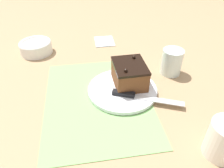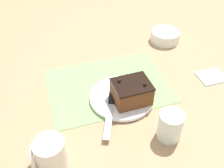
# 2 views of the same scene
# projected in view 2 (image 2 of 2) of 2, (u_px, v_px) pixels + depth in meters

# --- Properties ---
(ground_plane) EXTENTS (3.00, 3.00, 0.00)m
(ground_plane) POSITION_uv_depth(u_px,v_px,m) (108.00, 86.00, 1.02)
(ground_plane) COLOR #9E7F5B
(placemat_woven) EXTENTS (0.46, 0.34, 0.00)m
(placemat_woven) POSITION_uv_depth(u_px,v_px,m) (108.00, 85.00, 1.02)
(placemat_woven) COLOR #7AB266
(placemat_woven) RESTS_ON ground_plane
(cake_plate) EXTENTS (0.23, 0.23, 0.01)m
(cake_plate) POSITION_uv_depth(u_px,v_px,m) (122.00, 97.00, 0.96)
(cake_plate) COLOR white
(cake_plate) RESTS_ON placemat_woven
(chocolate_cake) EXTENTS (0.13, 0.11, 0.09)m
(chocolate_cake) POSITION_uv_depth(u_px,v_px,m) (131.00, 92.00, 0.92)
(chocolate_cake) COLOR brown
(chocolate_cake) RESTS_ON cake_plate
(serving_knife) EXTENTS (0.11, 0.22, 0.01)m
(serving_knife) POSITION_uv_depth(u_px,v_px,m) (111.00, 104.00, 0.92)
(serving_knife) COLOR black
(serving_knife) RESTS_ON cake_plate
(drinking_glass) EXTENTS (0.08, 0.08, 0.10)m
(drinking_glass) POSITION_uv_depth(u_px,v_px,m) (170.00, 126.00, 0.81)
(drinking_glass) COLOR silver
(drinking_glass) RESTS_ON ground_plane
(small_bowl) EXTENTS (0.14, 0.14, 0.05)m
(small_bowl) POSITION_uv_depth(u_px,v_px,m) (165.00, 36.00, 1.25)
(small_bowl) COLOR white
(small_bowl) RESTS_ON ground_plane
(coffee_mug) EXTENTS (0.10, 0.09, 0.10)m
(coffee_mug) POSITION_uv_depth(u_px,v_px,m) (50.00, 154.00, 0.73)
(coffee_mug) COLOR silver
(coffee_mug) RESTS_ON ground_plane
(folded_napkin) EXTENTS (0.11, 0.09, 0.01)m
(folded_napkin) POSITION_uv_depth(u_px,v_px,m) (212.00, 76.00, 1.06)
(folded_napkin) COLOR silver
(folded_napkin) RESTS_ON ground_plane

